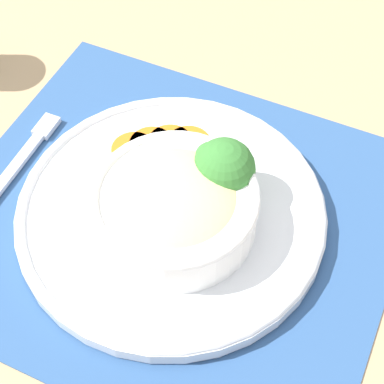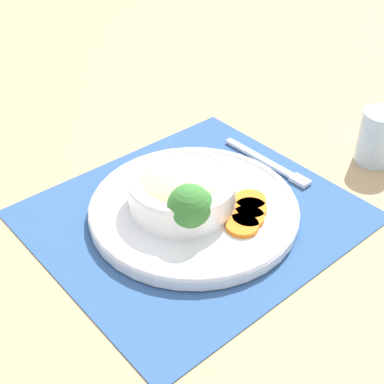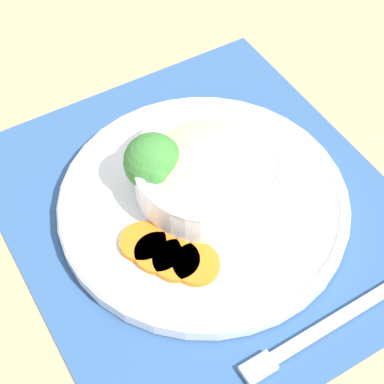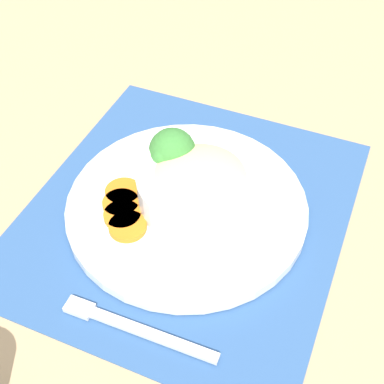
% 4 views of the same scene
% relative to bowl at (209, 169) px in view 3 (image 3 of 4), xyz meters
% --- Properties ---
extents(ground_plane, '(4.00, 4.00, 0.00)m').
position_rel_bowl_xyz_m(ground_plane, '(-0.01, 0.01, -0.05)').
color(ground_plane, tan).
extents(placemat, '(0.51, 0.47, 0.00)m').
position_rel_bowl_xyz_m(placemat, '(-0.01, 0.01, -0.05)').
color(placemat, '#2D5184').
rests_on(placemat, ground_plane).
extents(plate, '(0.32, 0.32, 0.02)m').
position_rel_bowl_xyz_m(plate, '(-0.01, 0.01, -0.03)').
color(plate, silver).
rests_on(plate, placemat).
extents(bowl, '(0.16, 0.16, 0.06)m').
position_rel_bowl_xyz_m(bowl, '(0.00, 0.00, 0.00)').
color(bowl, white).
rests_on(bowl, plate).
extents(broccoli_floret, '(0.06, 0.06, 0.07)m').
position_rel_bowl_xyz_m(broccoli_floret, '(0.04, 0.05, 0.01)').
color(broccoli_floret, '#759E51').
rests_on(broccoli_floret, plate).
extents(carrot_slice_near, '(0.05, 0.05, 0.01)m').
position_rel_bowl_xyz_m(carrot_slice_near, '(-0.02, 0.10, -0.03)').
color(carrot_slice_near, orange).
rests_on(carrot_slice_near, plate).
extents(carrot_slice_middle, '(0.05, 0.05, 0.01)m').
position_rel_bowl_xyz_m(carrot_slice_middle, '(-0.04, 0.10, -0.03)').
color(carrot_slice_middle, orange).
rests_on(carrot_slice_middle, plate).
extents(carrot_slice_far, '(0.05, 0.05, 0.01)m').
position_rel_bowl_xyz_m(carrot_slice_far, '(-0.06, 0.09, -0.03)').
color(carrot_slice_far, orange).
rests_on(carrot_slice_far, plate).
extents(carrot_slice_extra, '(0.05, 0.05, 0.01)m').
position_rel_bowl_xyz_m(carrot_slice_extra, '(-0.07, 0.07, -0.03)').
color(carrot_slice_extra, orange).
rests_on(carrot_slice_extra, plate).
extents(fork, '(0.04, 0.18, 0.01)m').
position_rel_bowl_xyz_m(fork, '(-0.19, 0.04, -0.04)').
color(fork, silver).
rests_on(fork, placemat).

